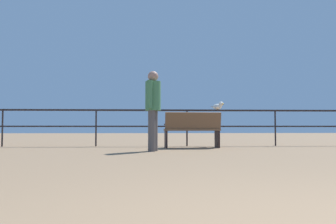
# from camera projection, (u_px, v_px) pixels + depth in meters

# --- Properties ---
(pier_railing) EXTENTS (20.53, 0.05, 1.04)m
(pier_railing) POSITION_uv_depth(u_px,v_px,m) (187.00, 119.00, 9.48)
(pier_railing) COLOR black
(pier_railing) RESTS_ON ground_plane
(bench_near_left) EXTENTS (1.45, 0.70, 0.91)m
(bench_near_left) POSITION_uv_depth(u_px,v_px,m) (192.00, 128.00, 8.57)
(bench_near_left) COLOR brown
(bench_near_left) RESTS_ON ground_plane
(person_by_bench) EXTENTS (0.34, 0.55, 1.79)m
(person_by_bench) POSITION_uv_depth(u_px,v_px,m) (153.00, 105.00, 7.43)
(person_by_bench) COLOR #514B4B
(person_by_bench) RESTS_ON ground_plane
(seagull_on_rail) EXTENTS (0.35, 0.38, 0.22)m
(seagull_on_rail) POSITION_uv_depth(u_px,v_px,m) (218.00, 106.00, 9.53)
(seagull_on_rail) COLOR white
(seagull_on_rail) RESTS_ON pier_railing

